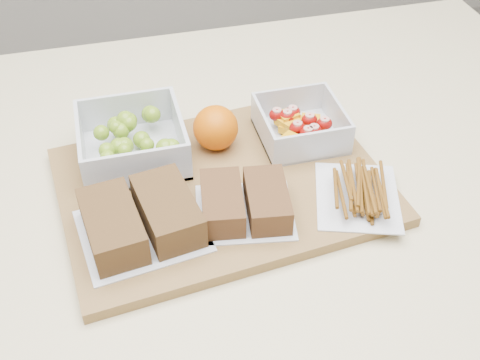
{
  "coord_description": "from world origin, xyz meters",
  "views": [
    {
      "loc": [
        -0.13,
        -0.57,
        1.45
      ],
      "look_at": [
        0.01,
        -0.01,
        0.93
      ],
      "focal_mm": 45.0,
      "sensor_mm": 36.0,
      "label": 1
    }
  ],
  "objects_px": {
    "pretzel_bag": "(359,189)",
    "sandwich_bag_left": "(141,219)",
    "cutting_board": "(223,186)",
    "fruit_container": "(300,126)",
    "sandwich_bag_center": "(245,202)",
    "grape_container": "(133,140)",
    "orange": "(216,128)"
  },
  "relations": [
    {
      "from": "fruit_container",
      "to": "pretzel_bag",
      "type": "bearing_deg",
      "value": -77.12
    },
    {
      "from": "cutting_board",
      "to": "grape_container",
      "type": "xyz_separation_m",
      "value": [
        -0.11,
        0.08,
        0.03
      ]
    },
    {
      "from": "fruit_container",
      "to": "sandwich_bag_left",
      "type": "xyz_separation_m",
      "value": [
        -0.24,
        -0.13,
        0.0
      ]
    },
    {
      "from": "orange",
      "to": "sandwich_bag_left",
      "type": "relative_size",
      "value": 0.39
    },
    {
      "from": "sandwich_bag_left",
      "to": "sandwich_bag_center",
      "type": "distance_m",
      "value": 0.13
    },
    {
      "from": "pretzel_bag",
      "to": "sandwich_bag_left",
      "type": "bearing_deg",
      "value": 178.04
    },
    {
      "from": "fruit_container",
      "to": "pretzel_bag",
      "type": "distance_m",
      "value": 0.14
    },
    {
      "from": "fruit_container",
      "to": "orange",
      "type": "bearing_deg",
      "value": 175.05
    },
    {
      "from": "cutting_board",
      "to": "sandwich_bag_left",
      "type": "height_order",
      "value": "sandwich_bag_left"
    },
    {
      "from": "cutting_board",
      "to": "fruit_container",
      "type": "height_order",
      "value": "fruit_container"
    },
    {
      "from": "orange",
      "to": "pretzel_bag",
      "type": "xyz_separation_m",
      "value": [
        0.15,
        -0.15,
        -0.02
      ]
    },
    {
      "from": "orange",
      "to": "sandwich_bag_left",
      "type": "xyz_separation_m",
      "value": [
        -0.12,
        -0.14,
        -0.01
      ]
    },
    {
      "from": "cutting_board",
      "to": "pretzel_bag",
      "type": "xyz_separation_m",
      "value": [
        0.16,
        -0.07,
        0.02
      ]
    },
    {
      "from": "sandwich_bag_left",
      "to": "orange",
      "type": "bearing_deg",
      "value": 48.55
    },
    {
      "from": "cutting_board",
      "to": "orange",
      "type": "relative_size",
      "value": 6.66
    },
    {
      "from": "cutting_board",
      "to": "orange",
      "type": "xyz_separation_m",
      "value": [
        0.01,
        0.08,
        0.04
      ]
    },
    {
      "from": "grape_container",
      "to": "pretzel_bag",
      "type": "bearing_deg",
      "value": -30.63
    },
    {
      "from": "sandwich_bag_left",
      "to": "pretzel_bag",
      "type": "relative_size",
      "value": 1.06
    },
    {
      "from": "grape_container",
      "to": "sandwich_bag_left",
      "type": "distance_m",
      "value": 0.15
    },
    {
      "from": "grape_container",
      "to": "sandwich_bag_left",
      "type": "relative_size",
      "value": 0.86
    },
    {
      "from": "cutting_board",
      "to": "sandwich_bag_center",
      "type": "height_order",
      "value": "sandwich_bag_center"
    },
    {
      "from": "grape_container",
      "to": "orange",
      "type": "height_order",
      "value": "orange"
    },
    {
      "from": "fruit_container",
      "to": "pretzel_bag",
      "type": "relative_size",
      "value": 0.75
    },
    {
      "from": "fruit_container",
      "to": "sandwich_bag_left",
      "type": "distance_m",
      "value": 0.28
    },
    {
      "from": "sandwich_bag_center",
      "to": "pretzel_bag",
      "type": "xyz_separation_m",
      "value": [
        0.15,
        -0.01,
        -0.0
      ]
    },
    {
      "from": "pretzel_bag",
      "to": "grape_container",
      "type": "bearing_deg",
      "value": 149.37
    },
    {
      "from": "grape_container",
      "to": "sandwich_bag_center",
      "type": "bearing_deg",
      "value": -51.28
    },
    {
      "from": "fruit_container",
      "to": "pretzel_bag",
      "type": "xyz_separation_m",
      "value": [
        0.03,
        -0.14,
        -0.01
      ]
    },
    {
      "from": "fruit_container",
      "to": "orange",
      "type": "height_order",
      "value": "orange"
    },
    {
      "from": "orange",
      "to": "pretzel_bag",
      "type": "distance_m",
      "value": 0.21
    },
    {
      "from": "grape_container",
      "to": "sandwich_bag_center",
      "type": "height_order",
      "value": "grape_container"
    },
    {
      "from": "cutting_board",
      "to": "sandwich_bag_left",
      "type": "xyz_separation_m",
      "value": [
        -0.11,
        -0.06,
        0.03
      ]
    }
  ]
}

